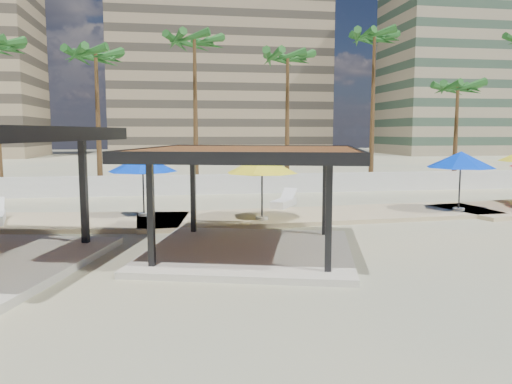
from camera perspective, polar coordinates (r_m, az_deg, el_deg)
The scene contains 15 objects.
ground at distance 15.18m, azimuth 8.01°, elevation -7.47°, with size 200.00×200.00×0.00m, color #C8B784.
promenade at distance 22.92m, azimuth 7.08°, elevation -2.44°, with size 44.45×7.97×0.24m.
boundary_wall at distance 30.51m, azimuth -0.95°, elevation 0.94°, with size 56.00×0.30×1.20m, color silver.
building_mid at distance 93.01m, azimuth -4.20°, elevation 13.32°, with size 38.00×16.00×30.40m.
building_east at distance 96.63m, azimuth 24.43°, elevation 14.29°, with size 32.00×15.00×36.40m.
pavilion_central at distance 15.16m, azimuth -0.76°, elevation 0.08°, with size 7.97×7.97×3.27m.
umbrella_b at distance 20.18m, azimuth 0.70°, elevation 3.16°, with size 3.80×3.80×2.63m.
umbrella_d at distance 24.34m, azimuth 22.37°, elevation 3.42°, with size 3.05×3.05×2.70m.
umbrella_f at distance 21.70m, azimuth -12.83°, elevation 3.19°, with size 3.10×3.10×2.61m.
lounger_b at distance 24.07m, azimuth 3.20°, elevation -1.20°, with size 1.70×2.15×0.80m.
palm_c at distance 32.73m, azimuth -17.84°, elevation 14.10°, with size 3.00×3.00×9.21m.
palm_d at distance 33.40m, azimuth -7.05°, elevation 16.12°, with size 3.00×3.00×10.38m.
palm_e at distance 33.57m, azimuth 3.65°, elevation 14.57°, with size 3.00×3.00×9.43m.
palm_f at distance 35.78m, azimuth 13.39°, elevation 16.20°, with size 3.00×3.00×10.94m.
palm_g at distance 37.74m, azimuth 22.08°, elevation 10.66°, with size 3.00×3.00×7.65m.
Camera 1 is at (-4.44, -14.03, 3.73)m, focal length 35.00 mm.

